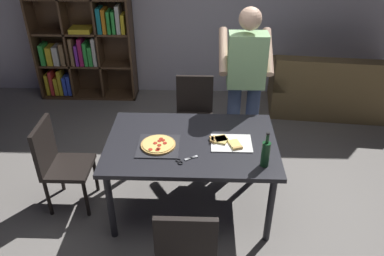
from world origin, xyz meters
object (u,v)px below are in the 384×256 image
at_px(dining_table, 191,148).
at_px(chair_near_camera, 187,248).
at_px(chair_left_end, 58,160).
at_px(kitchen_scissors, 184,160).
at_px(pepperoni_pizza_on_tray, 158,145).
at_px(wine_bottle, 266,153).
at_px(bookshelf, 81,36).
at_px(chair_far_side, 194,111).
at_px(person_serving_pizza, 245,81).
at_px(couch, 333,91).

relative_size(dining_table, chair_near_camera, 1.69).
distance_m(chair_left_end, kitchen_scissors, 1.25).
bearing_deg(dining_table, kitchen_scissors, -100.82).
bearing_deg(pepperoni_pizza_on_tray, chair_left_end, 174.78).
height_order(chair_near_camera, kitchen_scissors, chair_near_camera).
bearing_deg(kitchen_scissors, wine_bottle, -3.35).
xyz_separation_m(chair_left_end, kitchen_scissors, (1.19, -0.29, 0.24)).
distance_m(chair_near_camera, wine_bottle, 0.97).
bearing_deg(chair_near_camera, wine_bottle, 47.68).
xyz_separation_m(bookshelf, pepperoni_pizza_on_tray, (1.36, -2.47, -0.14)).
height_order(bookshelf, pepperoni_pizza_on_tray, bookshelf).
distance_m(chair_near_camera, chair_far_side, 1.98).
distance_m(dining_table, person_serving_pizza, 0.99).
distance_m(chair_near_camera, kitchen_scissors, 0.75).
bearing_deg(chair_left_end, wine_bottle, -10.01).
height_order(chair_near_camera, couch, chair_near_camera).
bearing_deg(chair_near_camera, bookshelf, 115.98).
bearing_deg(kitchen_scissors, pepperoni_pizza_on_tray, 139.28).
bearing_deg(wine_bottle, chair_near_camera, -132.32).
relative_size(dining_table, wine_bottle, 4.82).
xyz_separation_m(chair_far_side, pepperoni_pizza_on_tray, (-0.29, -1.08, 0.25)).
xyz_separation_m(person_serving_pizza, wine_bottle, (0.08, -1.10, -0.13)).
height_order(chair_far_side, pepperoni_pizza_on_tray, chair_far_side).
distance_m(dining_table, bookshelf, 2.91).
bearing_deg(bookshelf, kitchen_scissors, -59.25).
distance_m(chair_left_end, bookshelf, 2.45).
bearing_deg(bookshelf, chair_left_end, -80.52).
bearing_deg(dining_table, chair_left_end, 180.00).
bearing_deg(couch, dining_table, -133.63).
bearing_deg(wine_bottle, kitchen_scissors, 176.65).
distance_m(chair_far_side, pepperoni_pizza_on_tray, 1.15).
relative_size(chair_far_side, pepperoni_pizza_on_tray, 2.47).
bearing_deg(wine_bottle, pepperoni_pizza_on_tray, 165.01).
bearing_deg(bookshelf, wine_bottle, -50.32).
relative_size(pepperoni_pizza_on_tray, kitchen_scissors, 1.88).
bearing_deg(chair_far_side, bookshelf, 139.72).
distance_m(chair_far_side, bookshelf, 2.19).
bearing_deg(chair_near_camera, couch, 57.55).
bearing_deg(couch, chair_near_camera, -122.45).
relative_size(bookshelf, pepperoni_pizza_on_tray, 5.35).
bearing_deg(kitchen_scissors, person_serving_pizza, 61.21).
distance_m(dining_table, wine_bottle, 0.71).
height_order(chair_left_end, person_serving_pizza, person_serving_pizza).
relative_size(wine_bottle, kitchen_scissors, 1.63).
distance_m(dining_table, chair_near_camera, 1.00).
relative_size(dining_table, couch, 0.86).
bearing_deg(person_serving_pizza, bookshelf, 143.38).
xyz_separation_m(dining_table, bookshelf, (-1.65, 2.39, 0.23)).
xyz_separation_m(couch, wine_bottle, (-1.29, -2.31, 0.57)).
height_order(person_serving_pizza, wine_bottle, person_serving_pizza).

